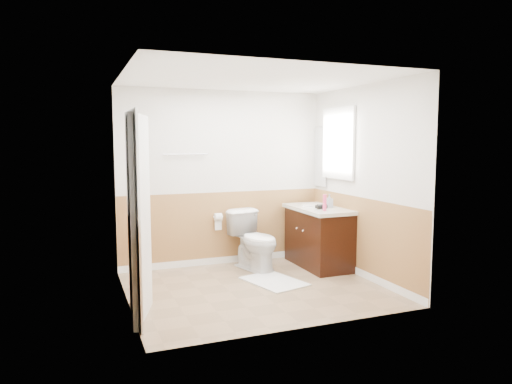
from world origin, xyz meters
name	(u,v)px	position (x,y,z in m)	size (l,w,h in m)	color
floor	(256,288)	(0.00, 0.00, 0.00)	(3.00, 3.00, 0.00)	#8C7051
ceiling	(256,79)	(0.00, 0.00, 2.50)	(3.00, 3.00, 0.00)	white
wall_back	(223,178)	(0.00, 1.30, 1.25)	(3.00, 3.00, 0.00)	silver
wall_front	(306,198)	(0.00, -1.30, 1.25)	(3.00, 3.00, 0.00)	silver
wall_left	(125,191)	(-1.50, 0.00, 1.25)	(3.00, 3.00, 0.00)	silver
wall_right	(363,182)	(1.50, 0.00, 1.25)	(3.00, 3.00, 0.00)	silver
wainscot_back	(224,230)	(0.00, 1.29, 0.50)	(3.00, 3.00, 0.00)	#A47141
wainscot_front	(305,277)	(0.00, -1.29, 0.50)	(3.00, 3.00, 0.00)	#A47141
wainscot_left	(129,259)	(-1.49, 0.00, 0.50)	(2.60, 2.60, 0.00)	#A47141
wainscot_right	(361,239)	(1.49, 0.00, 0.50)	(2.60, 2.60, 0.00)	#A47141
toilet	(255,240)	(0.31, 0.82, 0.41)	(0.46, 0.80, 0.82)	white
bath_mat	(274,281)	(0.31, 0.15, 0.01)	(0.55, 0.80, 0.02)	silver
vanity_cabinet	(319,238)	(1.21, 0.65, 0.40)	(0.55, 1.10, 0.80)	black
vanity_knob_left	(303,231)	(0.91, 0.55, 0.55)	(0.03, 0.03, 0.03)	#BABBC1
vanity_knob_right	(297,228)	(0.91, 0.75, 0.55)	(0.03, 0.03, 0.03)	silver
countertop	(318,209)	(1.20, 0.65, 0.83)	(0.60, 1.15, 0.05)	beige
sink_basin	(314,205)	(1.21, 0.80, 0.86)	(0.36, 0.36, 0.02)	white
faucet	(325,201)	(1.39, 0.80, 0.92)	(0.02, 0.02, 0.14)	silver
lotion_bottle	(325,203)	(1.11, 0.31, 0.96)	(0.05, 0.05, 0.22)	#E83C6E
soap_dispenser	(329,201)	(1.33, 0.57, 0.95)	(0.09, 0.09, 0.19)	#939AA5
hair_dryer_body	(322,206)	(1.16, 0.48, 0.89)	(0.07, 0.07, 0.14)	black
hair_dryer_handle	(316,208)	(1.13, 0.59, 0.86)	(0.03, 0.03, 0.07)	black
mirror_panel	(320,157)	(1.48, 1.10, 1.55)	(0.02, 0.35, 0.90)	silver
window_frame	(338,143)	(1.47, 0.59, 1.75)	(0.04, 0.80, 1.00)	white
window_glass	(339,143)	(1.49, 0.59, 1.75)	(0.01, 0.70, 0.90)	white
door	(141,218)	(-1.40, -0.45, 1.02)	(0.05, 0.80, 2.04)	white
door_frame	(133,217)	(-1.48, -0.45, 1.03)	(0.02, 0.92, 2.10)	white
door_knob	(143,219)	(-1.34, -0.12, 0.95)	(0.06, 0.06, 0.06)	silver
towel_bar	(186,154)	(-0.55, 1.25, 1.60)	(0.02, 0.02, 0.62)	silver
tp_holder_bar	(218,217)	(-0.10, 1.23, 0.70)	(0.02, 0.02, 0.14)	silver
tp_roll	(218,217)	(-0.10, 1.23, 0.70)	(0.11, 0.11, 0.10)	white
tp_sheet	(218,225)	(-0.10, 1.23, 0.59)	(0.10, 0.01, 0.16)	white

